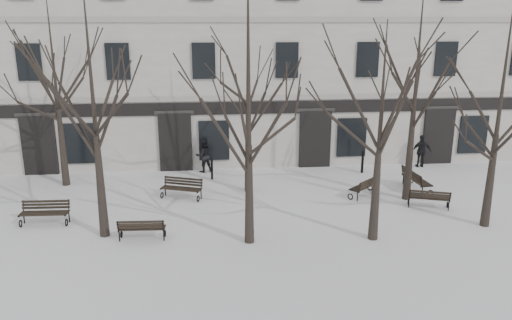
{
  "coord_description": "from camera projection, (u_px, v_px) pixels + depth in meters",
  "views": [
    {
      "loc": [
        -1.85,
        -16.25,
        7.3
      ],
      "look_at": [
        0.02,
        3.0,
        1.83
      ],
      "focal_mm": 35.0,
      "sensor_mm": 36.0,
      "label": 1
    }
  ],
  "objects": [
    {
      "name": "bench_4",
      "position": [
        366.0,
        186.0,
        21.25
      ],
      "size": [
        1.64,
        1.56,
        0.85
      ],
      "rotation": [
        0.0,
        0.0,
        3.87
      ],
      "color": "black",
      "rests_on": "ground"
    },
    {
      "name": "bench_5",
      "position": [
        415.0,
        179.0,
        21.98
      ],
      "size": [
        0.82,
        1.92,
        0.94
      ],
      "rotation": [
        0.0,
        0.0,
        1.65
      ],
      "color": "black",
      "rests_on": "ground"
    },
    {
      "name": "bollard_b",
      "position": [
        363.0,
        161.0,
        24.45
      ],
      "size": [
        0.15,
        0.15,
        1.14
      ],
      "color": "black",
      "rests_on": "ground"
    },
    {
      "name": "pedestrian_c",
      "position": [
        420.0,
        167.0,
        25.6
      ],
      "size": [
        1.0,
        0.48,
        1.67
      ],
      "primitive_type": "imported",
      "rotation": [
        0.0,
        0.0,
        3.07
      ],
      "color": "black",
      "rests_on": "ground"
    },
    {
      "name": "tree_5",
      "position": [
        248.0,
        70.0,
        20.57
      ],
      "size": [
        5.92,
        5.92,
        8.45
      ],
      "color": "black",
      "rests_on": "ground"
    },
    {
      "name": "tree_1",
      "position": [
        249.0,
        94.0,
        15.6
      ],
      "size": [
        5.65,
        5.65,
        8.08
      ],
      "color": "black",
      "rests_on": "ground"
    },
    {
      "name": "tree_6",
      "position": [
        417.0,
        66.0,
        19.53
      ],
      "size": [
        6.22,
        6.22,
        8.88
      ],
      "color": "black",
      "rests_on": "ground"
    },
    {
      "name": "tree_0",
      "position": [
        91.0,
        82.0,
        16.0
      ],
      "size": [
        6.01,
        6.01,
        8.59
      ],
      "color": "black",
      "rests_on": "ground"
    },
    {
      "name": "building",
      "position": [
        239.0,
        52.0,
        28.64
      ],
      "size": [
        40.4,
        10.2,
        11.4
      ],
      "color": "silver",
      "rests_on": "ground"
    },
    {
      "name": "tree_4",
      "position": [
        54.0,
        70.0,
        21.4
      ],
      "size": [
        5.82,
        5.82,
        8.32
      ],
      "color": "black",
      "rests_on": "ground"
    },
    {
      "name": "ground",
      "position": [
        264.0,
        232.0,
        17.72
      ],
      "size": [
        100.0,
        100.0,
        0.0
      ],
      "primitive_type": "plane",
      "color": "white",
      "rests_on": "ground"
    },
    {
      "name": "bench_0",
      "position": [
        45.0,
        212.0,
        18.33
      ],
      "size": [
        1.76,
        0.69,
        0.87
      ],
      "rotation": [
        0.0,
        0.0,
        -0.03
      ],
      "color": "black",
      "rests_on": "ground"
    },
    {
      "name": "bench_3",
      "position": [
        182.0,
        188.0,
        20.99
      ],
      "size": [
        1.81,
        1.18,
        0.87
      ],
      "rotation": [
        0.0,
        0.0,
        -0.36
      ],
      "color": "black",
      "rests_on": "ground"
    },
    {
      "name": "bollard_a",
      "position": [
        212.0,
        168.0,
        23.48
      ],
      "size": [
        0.13,
        0.13,
        0.99
      ],
      "color": "black",
      "rests_on": "ground"
    },
    {
      "name": "tree_3",
      "position": [
        503.0,
        87.0,
        16.94
      ],
      "size": [
        5.71,
        5.71,
        8.15
      ],
      "color": "black",
      "rests_on": "ground"
    },
    {
      "name": "tree_2",
      "position": [
        382.0,
        108.0,
        15.98
      ],
      "size": [
        5.12,
        5.12,
        7.32
      ],
      "color": "black",
      "rests_on": "ground"
    },
    {
      "name": "bench_2",
      "position": [
        429.0,
        198.0,
        19.89
      ],
      "size": [
        1.68,
        1.04,
        0.8
      ],
      "rotation": [
        0.0,
        0.0,
        2.82
      ],
      "color": "black",
      "rests_on": "ground"
    },
    {
      "name": "pedestrian_b",
      "position": [
        204.0,
        172.0,
        24.79
      ],
      "size": [
        0.99,
        0.89,
        1.68
      ],
      "primitive_type": "imported",
      "rotation": [
        0.0,
        0.0,
        3.51
      ],
      "color": "black",
      "rests_on": "ground"
    },
    {
      "name": "bench_1",
      "position": [
        142.0,
        228.0,
        17.01
      ],
      "size": [
        1.61,
        0.65,
        0.8
      ],
      "rotation": [
        0.0,
        0.0,
        3.1
      ],
      "color": "black",
      "rests_on": "ground"
    }
  ]
}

